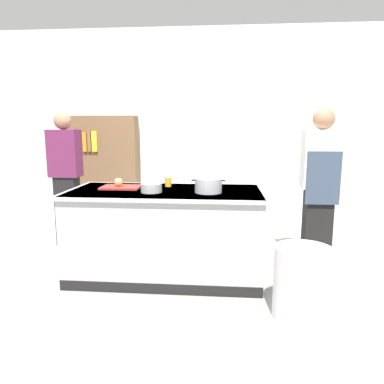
% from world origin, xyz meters
% --- Properties ---
extents(ground_plane, '(10.00, 10.00, 0.00)m').
position_xyz_m(ground_plane, '(0.00, 0.00, 0.00)').
color(ground_plane, '#9E9991').
extents(back_wall, '(6.40, 0.12, 3.00)m').
position_xyz_m(back_wall, '(0.00, 2.10, 1.50)').
color(back_wall, white).
rests_on(back_wall, ground_plane).
extents(counter_island, '(1.98, 0.98, 0.90)m').
position_xyz_m(counter_island, '(0.00, -0.00, 0.47)').
color(counter_island, '#B7BABF').
rests_on(counter_island, ground_plane).
extents(cutting_board, '(0.40, 0.28, 0.02)m').
position_xyz_m(cutting_board, '(-0.48, 0.09, 0.91)').
color(cutting_board, red).
rests_on(cutting_board, counter_island).
extents(onion, '(0.09, 0.09, 0.09)m').
position_xyz_m(onion, '(-0.51, 0.08, 0.96)').
color(onion, tan).
rests_on(onion, cutting_board).
extents(stock_pot, '(0.33, 0.26, 0.14)m').
position_xyz_m(stock_pot, '(0.43, -0.10, 0.97)').
color(stock_pot, '#B7BABF').
rests_on(stock_pot, counter_island).
extents(mixing_bowl, '(0.21, 0.21, 0.09)m').
position_xyz_m(mixing_bowl, '(-0.12, -0.13, 0.94)').
color(mixing_bowl, '#B7BABF').
rests_on(mixing_bowl, counter_island).
extents(juice_cup, '(0.07, 0.07, 0.10)m').
position_xyz_m(juice_cup, '(-0.01, 0.23, 0.95)').
color(juice_cup, yellow).
rests_on(juice_cup, counter_island).
extents(trash_bin, '(0.46, 0.46, 0.59)m').
position_xyz_m(trash_bin, '(1.22, -0.76, 0.29)').
color(trash_bin, silver).
rests_on(trash_bin, ground_plane).
extents(person_chef, '(0.38, 0.25, 1.72)m').
position_xyz_m(person_chef, '(1.58, 0.27, 0.91)').
color(person_chef, black).
rests_on(person_chef, ground_plane).
extents(person_guest, '(0.38, 0.24, 1.72)m').
position_xyz_m(person_guest, '(-1.45, 0.92, 0.91)').
color(person_guest, black).
rests_on(person_guest, ground_plane).
extents(bookshelf, '(1.10, 0.31, 1.70)m').
position_xyz_m(bookshelf, '(-1.27, 1.80, 0.85)').
color(bookshelf, brown).
rests_on(bookshelf, ground_plane).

